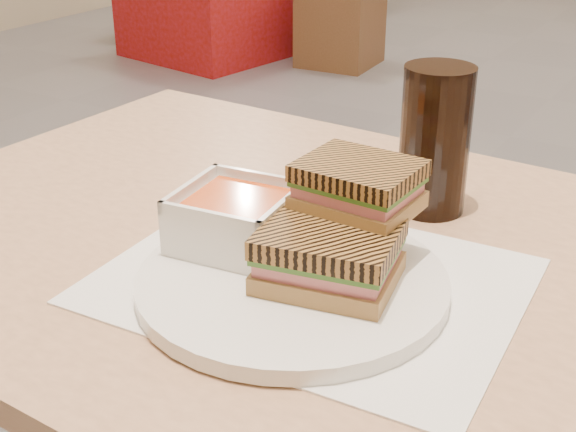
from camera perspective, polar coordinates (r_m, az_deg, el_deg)
The scene contains 9 objects.
main_table at distance 0.86m, azimuth 6.76°, elevation -10.33°, with size 1.22×0.74×0.75m.
tray_liner at distance 0.76m, azimuth 1.67°, elevation -4.72°, with size 0.41×0.33×0.00m.
plate at distance 0.74m, azimuth 0.31°, elevation -4.87°, with size 0.29×0.29×0.02m.
soup_bowl at distance 0.79m, azimuth -3.78°, elevation -0.34°, with size 0.12×0.12×0.06m.
panini_lower at distance 0.72m, azimuth 2.99°, elevation -2.91°, with size 0.14×0.12×0.05m.
panini_upper at distance 0.74m, azimuth 5.12°, elevation 2.16°, with size 0.11×0.09×0.05m.
cola_glass at distance 0.89m, azimuth 10.61°, elevation 5.42°, with size 0.08×0.08×0.17m.
bg_chair_0l at distance 5.15m, azimuth -9.39°, elevation 15.10°, with size 0.45×0.45×0.46m.
bg_chair_0r at distance 4.47m, azimuth 3.82°, elevation 13.68°, with size 0.42×0.42×0.44m.
Camera 1 is at (0.36, -2.56, 1.14)m, focal length 48.98 mm.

